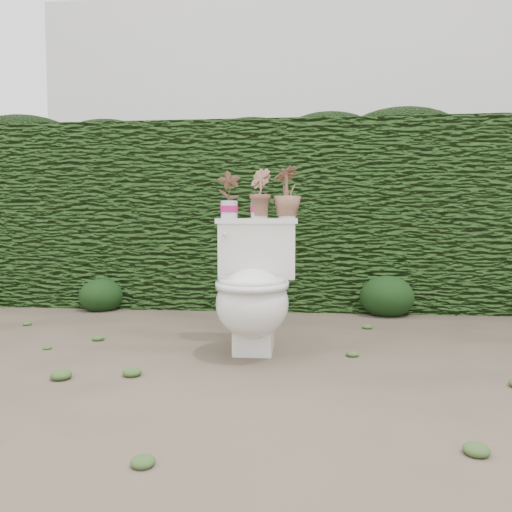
# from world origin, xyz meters

# --- Properties ---
(ground) EXTENTS (60.00, 60.00, 0.00)m
(ground) POSITION_xyz_m (0.00, 0.00, 0.00)
(ground) COLOR brown
(ground) RESTS_ON ground
(hedge) EXTENTS (8.00, 1.00, 1.60)m
(hedge) POSITION_xyz_m (0.00, 1.60, 0.80)
(hedge) COLOR #2C511B
(hedge) RESTS_ON ground
(house_wall) EXTENTS (8.00, 3.50, 4.00)m
(house_wall) POSITION_xyz_m (0.60, 6.00, 2.00)
(house_wall) COLOR silver
(house_wall) RESTS_ON ground
(toilet) EXTENTS (0.50, 0.68, 0.78)m
(toilet) POSITION_xyz_m (0.19, -0.17, 0.36)
(toilet) COLOR silver
(toilet) RESTS_ON ground
(potted_plant_left) EXTENTS (0.15, 0.10, 0.28)m
(potted_plant_left) POSITION_xyz_m (0.01, 0.06, 0.91)
(potted_plant_left) COLOR #206A24
(potted_plant_left) RESTS_ON toilet
(potted_plant_center) EXTENTS (0.19, 0.20, 0.30)m
(potted_plant_center) POSITION_xyz_m (0.20, 0.06, 0.92)
(potted_plant_center) COLOR #206A24
(potted_plant_center) RESTS_ON toilet
(potted_plant_right) EXTENTS (0.24, 0.24, 0.30)m
(potted_plant_right) POSITION_xyz_m (0.37, 0.07, 0.93)
(potted_plant_right) COLOR #206A24
(potted_plant_right) RESTS_ON toilet
(liriope_clump_1) EXTENTS (0.37, 0.37, 0.30)m
(liriope_clump_1) POSITION_xyz_m (-1.26, 1.07, 0.15)
(liriope_clump_1) COLOR #193612
(liriope_clump_1) RESTS_ON ground
(liriope_clump_2) EXTENTS (0.34, 0.34, 0.27)m
(liriope_clump_2) POSITION_xyz_m (0.03, 1.10, 0.14)
(liriope_clump_2) COLOR #193612
(liriope_clump_2) RESTS_ON ground
(liriope_clump_3) EXTENTS (0.44, 0.44, 0.35)m
(liriope_clump_3) POSITION_xyz_m (1.14, 1.09, 0.17)
(liriope_clump_3) COLOR #193612
(liriope_clump_3) RESTS_ON ground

